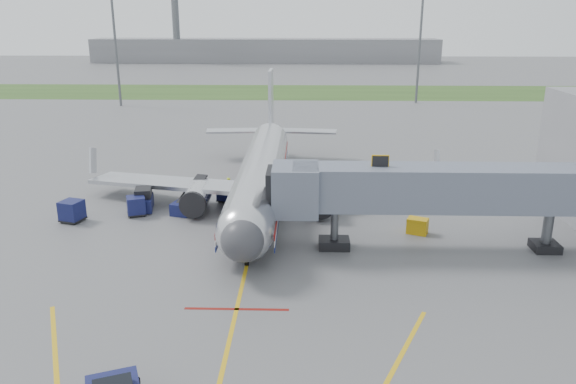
{
  "coord_description": "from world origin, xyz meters",
  "views": [
    {
      "loc": [
        3.75,
        -32.38,
        16.05
      ],
      "look_at": [
        2.59,
        8.14,
        3.2
      ],
      "focal_mm": 35.0,
      "sensor_mm": 36.0,
      "label": 1
    }
  ],
  "objects_px": {
    "baggage_tug": "(144,200)",
    "ramp_worker": "(229,188)",
    "airliner": "(261,173)",
    "belt_loader": "(189,203)"
  },
  "relations": [
    {
      "from": "baggage_tug",
      "to": "ramp_worker",
      "type": "xyz_separation_m",
      "value": [
        6.91,
        3.43,
        0.11
      ]
    },
    {
      "from": "airliner",
      "to": "ramp_worker",
      "type": "relative_size",
      "value": 18.45
    },
    {
      "from": "airliner",
      "to": "ramp_worker",
      "type": "distance_m",
      "value": 3.58
    },
    {
      "from": "airliner",
      "to": "baggage_tug",
      "type": "relative_size",
      "value": 11.98
    },
    {
      "from": "belt_loader",
      "to": "ramp_worker",
      "type": "relative_size",
      "value": 2.63
    },
    {
      "from": "baggage_tug",
      "to": "ramp_worker",
      "type": "bearing_deg",
      "value": 26.37
    },
    {
      "from": "airliner",
      "to": "belt_loader",
      "type": "distance_m",
      "value": 6.76
    },
    {
      "from": "belt_loader",
      "to": "ramp_worker",
      "type": "height_order",
      "value": "belt_loader"
    },
    {
      "from": "baggage_tug",
      "to": "belt_loader",
      "type": "bearing_deg",
      "value": 3.15
    },
    {
      "from": "baggage_tug",
      "to": "belt_loader",
      "type": "relative_size",
      "value": 0.58
    }
  ]
}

